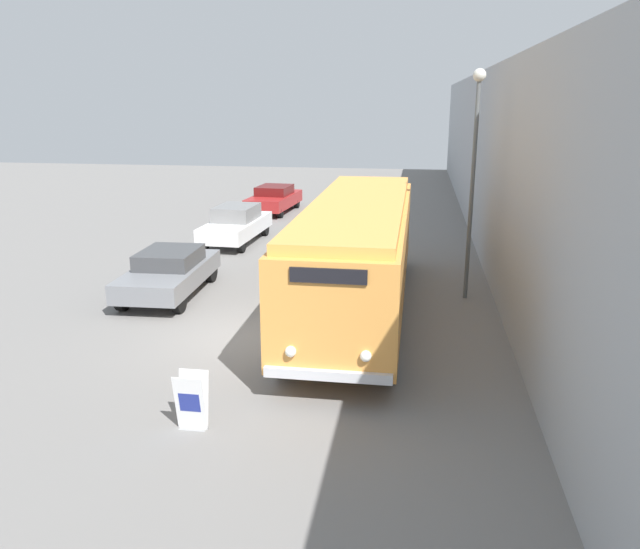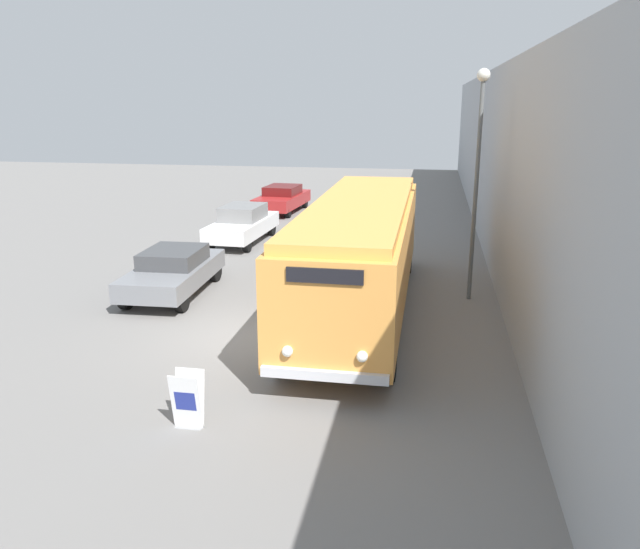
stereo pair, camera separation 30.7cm
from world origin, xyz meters
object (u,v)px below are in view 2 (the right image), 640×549
at_px(vintage_bus, 360,249).
at_px(parked_car_near, 173,271).
at_px(parked_car_mid, 243,224).
at_px(sign_board, 188,401).
at_px(streetlamp, 478,155).
at_px(parked_car_far, 282,198).

xyz_separation_m(vintage_bus, parked_car_near, (-5.74, 0.64, -1.06)).
distance_m(parked_car_near, parked_car_mid, 7.26).
bearing_deg(vintage_bus, sign_board, -108.25).
distance_m(vintage_bus, streetlamp, 4.29).
height_order(sign_board, streetlamp, streetlamp).
bearing_deg(sign_board, vintage_bus, 71.75).
bearing_deg(parked_car_mid, sign_board, -73.93).
xyz_separation_m(sign_board, parked_car_far, (-3.59, 22.17, 0.20)).
height_order(sign_board, parked_car_near, parked_car_near).
bearing_deg(streetlamp, parked_car_near, -173.01).
relative_size(sign_board, parked_car_far, 0.23).
height_order(sign_board, parked_car_mid, parked_car_mid).
bearing_deg(parked_car_far, sign_board, -76.34).
height_order(vintage_bus, parked_car_near, vintage_bus).
bearing_deg(sign_board, parked_car_mid, 103.30).
bearing_deg(sign_board, streetlamp, 58.17).
xyz_separation_m(vintage_bus, sign_board, (-2.28, -6.91, -1.27)).
bearing_deg(parked_car_mid, parked_car_far, 93.47).
bearing_deg(sign_board, parked_car_near, 114.60).
bearing_deg(parked_car_near, streetlamp, 4.88).
bearing_deg(parked_car_mid, vintage_bus, -51.06).
distance_m(parked_car_near, parked_car_far, 14.62).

